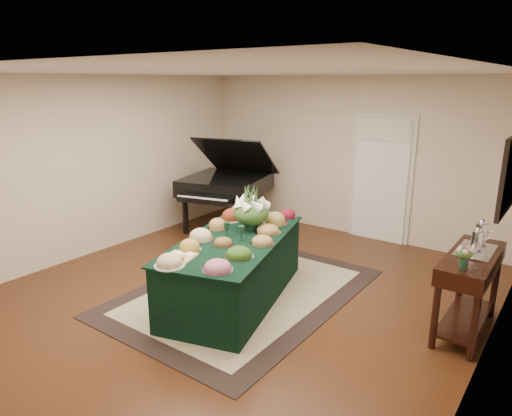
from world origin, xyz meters
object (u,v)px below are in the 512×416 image
Objects in this scene: buffet_table at (235,269)px; grand_piano at (226,184)px; floral_centerpiece at (251,209)px; mahogany_sideboard at (471,272)px.

grand_piano is (-1.90, 2.13, 0.43)m from buffet_table.
floral_centerpiece is 2.56m from mahogany_sideboard.
mahogany_sideboard is (2.46, 0.86, 0.28)m from buffet_table.
floral_centerpiece is at bearing -169.16° from mahogany_sideboard.
buffet_table is 0.77m from floral_centerpiece.
mahogany_sideboard is at bearing -16.23° from grand_piano.
floral_centerpiece is at bearing 94.76° from buffet_table.
mahogany_sideboard is at bearing 10.84° from floral_centerpiece.
mahogany_sideboard is (4.36, -1.27, -0.15)m from grand_piano.
grand_piano is at bearing 136.91° from floral_centerpiece.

